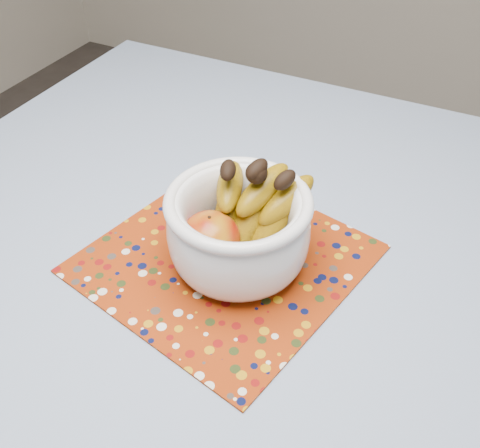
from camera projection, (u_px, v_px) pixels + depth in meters
The scene contains 4 objects.
table at pixel (230, 303), 0.95m from camera, with size 1.20×1.20×0.75m.
tablecloth at pixel (229, 269), 0.89m from camera, with size 1.32×1.32×0.01m, color slate.
placemat at pixel (225, 259), 0.90m from camera, with size 0.39×0.39×0.00m, color maroon.
fruit_bowl at pixel (243, 220), 0.84m from camera, with size 0.23×0.24×0.18m.
Camera 1 is at (0.30, -0.55, 1.39)m, focal length 42.00 mm.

